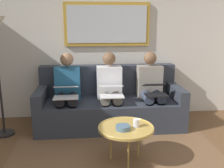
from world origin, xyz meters
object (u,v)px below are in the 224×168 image
object	(u,v)px
person_middle	(110,88)
laptop_silver	(66,91)
cup	(136,123)
laptop_black	(155,89)
person_left	(151,87)
coffee_table	(126,128)
bowl	(123,128)
person_right	(67,89)
laptop_white	(111,90)
framed_mirror	(107,24)
couch	(109,105)

from	to	relation	value
person_middle	laptop_silver	xyz separation A→B (m)	(0.64, 0.24, 0.02)
cup	laptop_black	distance (m)	1.03
cup	person_left	world-z (taller)	person_left
coffee_table	person_left	world-z (taller)	person_left
cup	person_middle	bearing A→B (deg)	-80.61
bowl	person_right	size ratio (longest dim) A/B	0.14
coffee_table	person_middle	distance (m)	1.17
laptop_black	laptop_white	distance (m)	0.64
bowl	person_left	distance (m)	1.37
laptop_black	cup	bearing A→B (deg)	63.91
laptop_white	person_right	xyz separation A→B (m)	(0.64, -0.25, -0.02)
cup	person_left	bearing A→B (deg)	-111.28
person_middle	laptop_white	xyz separation A→B (m)	(0.00, 0.25, 0.02)
coffee_table	bowl	distance (m)	0.09
bowl	person_left	bearing A→B (deg)	-116.47
framed_mirror	laptop_black	distance (m)	1.32
person_left	laptop_black	bearing A→B (deg)	90.00
couch	cup	bearing A→B (deg)	98.87
laptop_silver	person_middle	bearing A→B (deg)	-159.42
framed_mirror	laptop_black	xyz separation A→B (m)	(-0.64, 0.69, -0.92)
couch	person_right	size ratio (longest dim) A/B	1.93
bowl	person_right	world-z (taller)	person_right
framed_mirror	coffee_table	bearing A→B (deg)	92.76
cup	laptop_white	bearing A→B (deg)	-78.14
laptop_black	coffee_table	bearing A→B (deg)	58.36
couch	framed_mirror	world-z (taller)	framed_mirror
framed_mirror	bowl	size ratio (longest dim) A/B	8.66
couch	laptop_silver	bearing A→B (deg)	25.77
framed_mirror	laptop_white	xyz separation A→B (m)	(0.00, 0.70, -0.92)
cup	person_middle	xyz separation A→B (m)	(0.19, -1.15, 0.12)
person_middle	laptop_white	bearing A→B (deg)	90.00
person_middle	person_right	distance (m)	0.64
framed_mirror	coffee_table	size ratio (longest dim) A/B	2.20
bowl	laptop_white	bearing A→B (deg)	-87.99
person_left	cup	bearing A→B (deg)	68.72
couch	person_right	bearing A→B (deg)	6.13
coffee_table	person_right	size ratio (longest dim) A/B	0.55
framed_mirror	cup	distance (m)	1.94
person_right	laptop_black	bearing A→B (deg)	169.56
bowl	person_middle	bearing A→B (deg)	-88.39
coffee_table	laptop_silver	xyz separation A→B (m)	(0.72, -0.91, 0.20)
cup	person_right	size ratio (longest dim) A/B	0.08
laptop_silver	laptop_black	bearing A→B (deg)	-179.80
cup	person_right	distance (m)	1.43
laptop_white	cup	bearing A→B (deg)	101.86
couch	framed_mirror	xyz separation A→B (m)	(0.00, -0.39, 1.24)
couch	person_middle	distance (m)	0.31
person_left	laptop_silver	size ratio (longest dim) A/B	3.14
couch	framed_mirror	distance (m)	1.30
cup	person_middle	distance (m)	1.18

